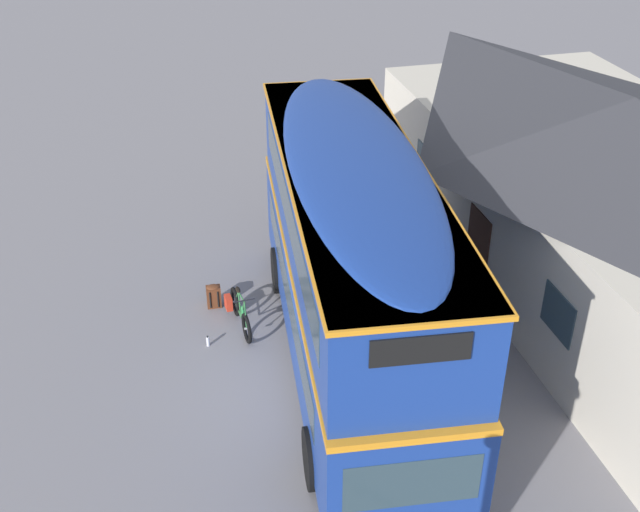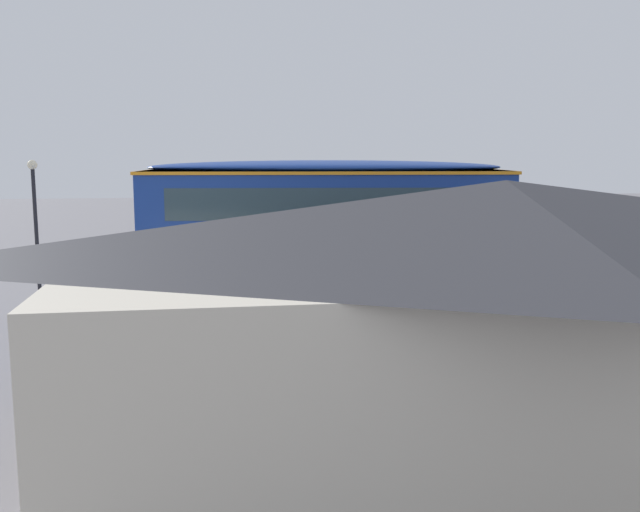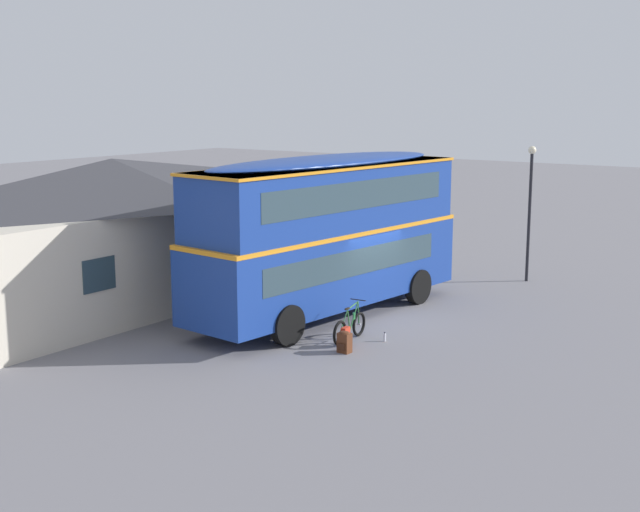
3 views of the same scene
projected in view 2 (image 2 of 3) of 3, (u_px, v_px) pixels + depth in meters
The scene contains 7 objects.
ground_plane at pixel (300, 328), 20.05m from camera, with size 120.00×120.00×0.00m, color slate.
double_decker_bus at pixel (325, 241), 18.58m from camera, with size 10.02×3.44×4.79m.
touring_bicycle at pixel (378, 306), 21.18m from camera, with size 1.76×0.56×1.05m.
backpack_on_ground at pixel (403, 304), 21.76m from camera, with size 0.32×0.34×0.57m.
water_bottle_clear_plastic at pixel (355, 309), 21.90m from camera, with size 0.07×0.07×0.25m.
pub_building at pixel (501, 309), 12.10m from camera, with size 14.77×7.21×4.53m.
street_lamp at pixel (36, 223), 20.33m from camera, with size 0.28×0.28×4.78m.
Camera 2 is at (2.20, 19.41, 4.99)m, focal length 39.18 mm.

